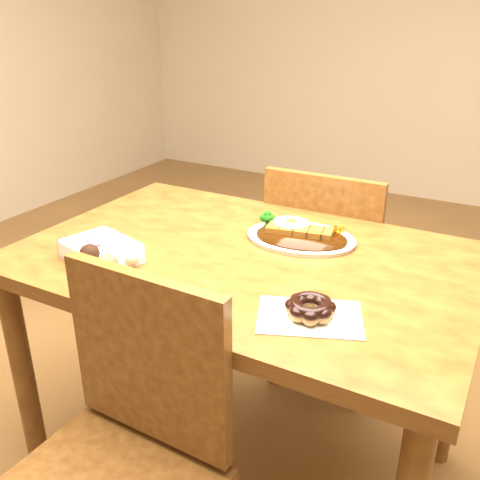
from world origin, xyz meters
The scene contains 7 objects.
ground centered at (0.00, 0.00, 0.00)m, with size 6.00×6.00×0.00m, color brown.
table centered at (0.00, 0.00, 0.65)m, with size 1.20×0.80×0.75m.
chair_far centered at (0.06, 0.53, 0.48)m, with size 0.43×0.43×0.87m.
chair_near centered at (-0.01, -0.53, 0.48)m, with size 0.43×0.43×0.87m.
katsu_curry_plate centered at (0.09, 0.16, 0.77)m, with size 0.33×0.25×0.06m.
donut_box centered at (-0.31, -0.21, 0.78)m, with size 0.23×0.19×0.05m.
pon_de_ring centered at (0.27, -0.21, 0.77)m, with size 0.26×0.23×0.04m.
Camera 1 is at (0.61, -1.14, 1.35)m, focal length 40.00 mm.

